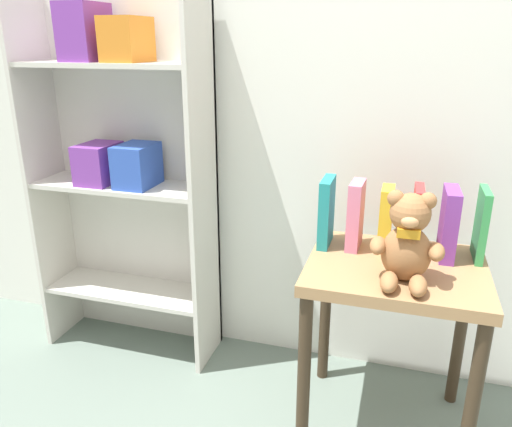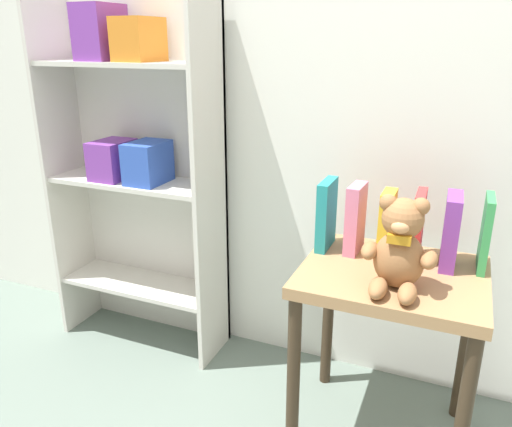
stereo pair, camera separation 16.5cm
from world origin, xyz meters
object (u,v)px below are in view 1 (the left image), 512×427
(teddy_bear, at_px, (407,242))
(book_standing_yellow, at_px, (386,218))
(book_standing_green, at_px, (481,225))
(book_standing_teal, at_px, (326,212))
(book_standing_purple, at_px, (449,224))
(display_table, at_px, (393,295))
(book_standing_red, at_px, (417,220))
(book_standing_pink, at_px, (356,215))
(bookshelf_side, at_px, (124,161))

(teddy_bear, xyz_separation_m, book_standing_yellow, (-0.07, 0.23, -0.02))
(book_standing_yellow, xyz_separation_m, book_standing_green, (0.28, 0.00, 0.01))
(book_standing_teal, height_order, book_standing_yellow, book_standing_teal)
(teddy_bear, height_order, book_standing_purple, teddy_bear)
(book_standing_yellow, relative_size, book_standing_green, 0.92)
(book_standing_purple, distance_m, book_standing_green, 0.10)
(display_table, bearing_deg, book_standing_yellow, 111.16)
(book_standing_red, xyz_separation_m, book_standing_purple, (0.09, -0.01, 0.00))
(book_standing_green, bearing_deg, book_standing_teal, -177.69)
(book_standing_yellow, bearing_deg, book_standing_pink, -165.91)
(book_standing_pink, distance_m, book_standing_green, 0.38)
(bookshelf_side, height_order, book_standing_red, bookshelf_side)
(book_standing_pink, distance_m, book_standing_purple, 0.28)
(bookshelf_side, relative_size, book_standing_green, 6.35)
(teddy_bear, height_order, book_standing_red, teddy_bear)
(bookshelf_side, distance_m, book_standing_yellow, 1.02)
(bookshelf_side, relative_size, book_standing_yellow, 6.89)
(book_standing_green, bearing_deg, book_standing_pink, -176.88)
(bookshelf_side, bearing_deg, teddy_bear, -17.17)
(teddy_bear, distance_m, book_standing_yellow, 0.24)
(book_standing_pink, bearing_deg, display_table, -32.03)
(bookshelf_side, xyz_separation_m, book_standing_green, (1.29, -0.10, -0.09))
(book_standing_yellow, relative_size, book_standing_purple, 0.93)
(book_standing_yellow, distance_m, book_standing_green, 0.28)
(book_standing_purple, relative_size, book_standing_green, 0.99)
(teddy_bear, bearing_deg, book_standing_purple, 60.36)
(book_standing_purple, bearing_deg, bookshelf_side, 172.49)
(display_table, xyz_separation_m, book_standing_yellow, (-0.05, 0.12, 0.21))
(book_standing_pink, xyz_separation_m, book_standing_green, (0.38, 0.02, 0.00))
(teddy_bear, bearing_deg, display_table, 101.61)
(book_standing_yellow, distance_m, book_standing_purple, 0.19)
(book_standing_purple, bearing_deg, book_standing_green, 9.08)
(book_standing_pink, distance_m, book_standing_red, 0.19)
(display_table, xyz_separation_m, book_standing_red, (0.05, 0.12, 0.21))
(book_standing_yellow, bearing_deg, bookshelf_side, 174.19)
(bookshelf_side, relative_size, book_standing_teal, 6.27)
(book_standing_red, bearing_deg, display_table, -113.38)
(book_standing_teal, distance_m, book_standing_yellow, 0.19)
(teddy_bear, xyz_separation_m, book_standing_green, (0.21, 0.23, -0.01))
(bookshelf_side, height_order, book_standing_teal, bookshelf_side)
(book_standing_red, height_order, book_standing_purple, book_standing_purple)
(teddy_bear, relative_size, book_standing_teal, 1.16)
(display_table, height_order, book_standing_purple, book_standing_purple)
(display_table, xyz_separation_m, book_standing_green, (0.24, 0.12, 0.22))
(book_standing_pink, relative_size, book_standing_purple, 1.01)
(book_standing_red, xyz_separation_m, book_standing_green, (0.19, 0.01, 0.00))
(bookshelf_side, relative_size, book_standing_purple, 6.41)
(book_standing_pink, bearing_deg, book_standing_green, 6.53)
(book_standing_pink, height_order, book_standing_green, same)
(book_standing_pink, height_order, book_standing_purple, book_standing_pink)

